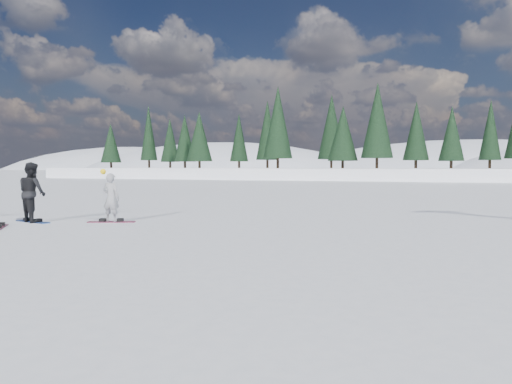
# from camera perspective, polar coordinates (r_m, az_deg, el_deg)

# --- Properties ---
(ground) EXTENTS (420.00, 420.00, 0.00)m
(ground) POSITION_cam_1_polar(r_m,az_deg,el_deg) (16.59, -22.73, -3.52)
(ground) COLOR white
(ground) RESTS_ON ground
(alpine_backdrop) EXTENTS (412.50, 227.00, 53.20)m
(alpine_backdrop) POSITION_cam_1_polar(r_m,az_deg,el_deg) (203.14, 13.71, -1.54)
(alpine_backdrop) COLOR white
(alpine_backdrop) RESTS_ON ground
(snowboarder_woman) EXTENTS (0.60, 0.41, 1.72)m
(snowboarder_woman) POSITION_cam_1_polar(r_m,az_deg,el_deg) (16.65, -16.24, -0.60)
(snowboarder_woman) COLOR #9D9CA1
(snowboarder_woman) RESTS_ON ground
(snowboarder_man) EXTENTS (1.14, 1.02, 1.94)m
(snowboarder_man) POSITION_cam_1_polar(r_m,az_deg,el_deg) (17.59, -24.22, -0.02)
(snowboarder_man) COLOR black
(snowboarder_man) RESTS_ON ground
(snowboard_woman) EXTENTS (1.50, 0.81, 0.03)m
(snowboard_woman) POSITION_cam_1_polar(r_m,az_deg,el_deg) (16.71, -16.19, -3.30)
(snowboard_woman) COLOR #9B2148
(snowboard_woman) RESTS_ON ground
(snowboard_man) EXTENTS (1.52, 0.63, 0.03)m
(snowboard_man) POSITION_cam_1_polar(r_m,az_deg,el_deg) (17.66, -24.16, -3.11)
(snowboard_man) COLOR navy
(snowboard_man) RESTS_ON ground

